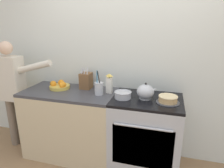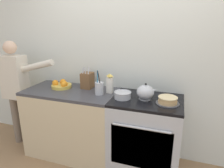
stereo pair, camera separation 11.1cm
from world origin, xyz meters
name	(u,v)px [view 1 (the left image)]	position (x,y,z in m)	size (l,w,h in m)	color
wall_back	(128,59)	(0.00, 0.64, 1.30)	(8.00, 0.04, 2.60)	silver
counter_cabinet	(71,123)	(-0.69, 0.31, 0.45)	(1.17, 0.62, 0.91)	beige
stove_range	(145,134)	(0.29, 0.31, 0.45)	(0.79, 0.65, 0.91)	#B7BABF
layer_cake	(168,100)	(0.52, 0.25, 0.94)	(0.25, 0.25, 0.08)	#4C4C51
tea_kettle	(146,92)	(0.27, 0.31, 0.99)	(0.24, 0.20, 0.19)	#B7BABF
mixing_bowl	(123,95)	(0.02, 0.25, 0.95)	(0.20, 0.20, 0.08)	#B7BABF
knife_block	(86,81)	(-0.53, 0.48, 1.01)	(0.14, 0.16, 0.30)	brown
utensil_crock	(99,88)	(-0.28, 0.29, 0.99)	(0.10, 0.10, 0.30)	#B7BABF
fruit_bowl	(60,86)	(-0.85, 0.37, 0.95)	(0.26, 0.26, 0.10)	gold
milk_carton	(109,84)	(-0.18, 0.39, 1.02)	(0.07, 0.07, 0.24)	white
person_baker	(12,87)	(-1.52, 0.27, 0.90)	(0.89, 0.20, 1.52)	#7A6B5B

